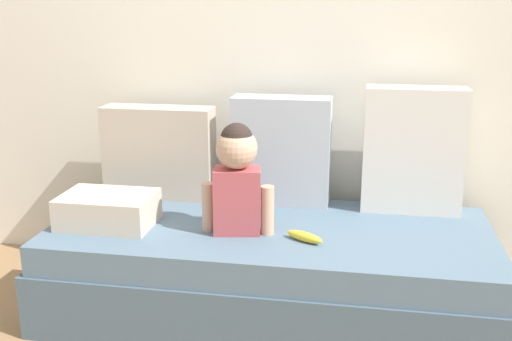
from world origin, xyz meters
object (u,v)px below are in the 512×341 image
couch (270,270)px  throw_pillow_center (281,151)px  throw_pillow_left (159,152)px  banana (305,237)px  throw_pillow_right (413,150)px  folded_blanket (108,210)px  toddler (237,175)px

couch → throw_pillow_center: size_ratio=3.79×
couch → throw_pillow_left: throw_pillow_left is taller
couch → banana: size_ratio=11.59×
couch → banana: (0.16, -0.15, 0.23)m
throw_pillow_left → throw_pillow_right: 1.22m
couch → folded_blanket: 0.77m
throw_pillow_left → folded_blanket: throw_pillow_left is taller
throw_pillow_center → folded_blanket: 0.85m
throw_pillow_left → throw_pillow_right: bearing=0.0°
couch → throw_pillow_right: size_ratio=3.40×
throw_pillow_left → folded_blanket: bearing=-102.4°
couch → banana: bearing=-41.9°
throw_pillow_left → banana: 0.93m
throw_pillow_center → throw_pillow_right: (0.61, 0.00, 0.03)m
throw_pillow_center → couch: bearing=-90.0°
throw_pillow_center → folded_blanket: size_ratio=1.30×
throw_pillow_left → toddler: size_ratio=1.15×
folded_blanket → couch: bearing=8.5°
throw_pillow_left → toddler: toddler is taller
couch → throw_pillow_center: 0.57m
throw_pillow_left → throw_pillow_right: (1.22, 0.00, 0.06)m
throw_pillow_right → throw_pillow_center: bearing=180.0°
throw_pillow_right → banana: throw_pillow_right is taller
throw_pillow_left → banana: (0.77, -0.47, -0.21)m
toddler → folded_blanket: bearing=-178.4°
throw_pillow_left → throw_pillow_center: bearing=0.0°
throw_pillow_left → couch: bearing=-27.9°
throw_pillow_right → folded_blanket: throw_pillow_right is taller
throw_pillow_right → folded_blanket: (-1.32, -0.43, -0.22)m
throw_pillow_right → couch: bearing=-152.1°
folded_blanket → banana: bearing=-2.7°
throw_pillow_right → toddler: 0.85m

